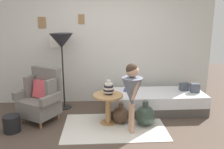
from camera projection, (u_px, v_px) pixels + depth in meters
ground_plane at (106, 144)px, 3.56m from camera, size 12.00×12.00×0.00m
gallery_wall at (102, 43)px, 5.14m from camera, size 4.80×0.12×2.60m
rug at (114, 127)px, 4.13m from camera, size 1.75×1.12×0.01m
armchair at (41, 97)px, 4.33m from camera, size 0.90×0.84×0.97m
daybed at (155, 102)px, 4.78m from camera, size 1.90×0.81×0.40m
pillow_head at (195, 88)px, 4.70m from camera, size 0.18×0.14×0.18m
pillow_mid at (184, 87)px, 4.83m from camera, size 0.19×0.14×0.16m
side_table at (108, 103)px, 4.17m from camera, size 0.53×0.53×0.55m
vase_striped at (109, 88)px, 4.13m from camera, size 0.18×0.18×0.26m
floor_lamp at (62, 43)px, 4.68m from camera, size 0.46×0.46×1.55m
person_child at (132, 89)px, 3.77m from camera, size 0.34×0.34×1.17m
book_on_daybed at (129, 90)px, 4.82m from camera, size 0.25×0.21×0.03m
demijohn_near at (121, 115)px, 4.24m from camera, size 0.30×0.30×0.38m
demijohn_far at (145, 115)px, 4.16m from camera, size 0.36×0.36×0.44m
magazine_basket at (12, 124)px, 3.93m from camera, size 0.28×0.28×0.28m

